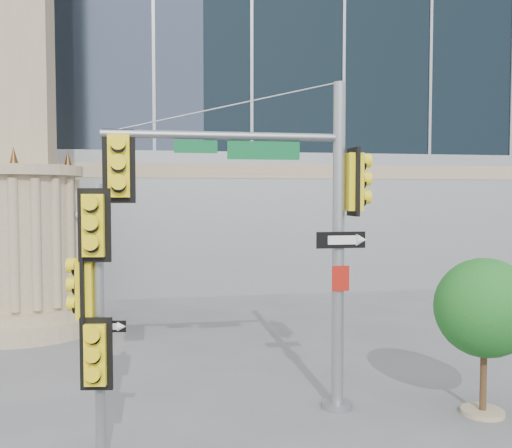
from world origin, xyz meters
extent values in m
plane|color=#545456|center=(0.00, 0.00, 0.00)|extent=(120.00, 120.00, 0.00)
cylinder|color=gray|center=(-6.00, 9.00, 0.25)|extent=(4.40, 4.40, 0.50)
cylinder|color=gray|center=(-6.00, 9.00, 0.65)|extent=(3.80, 3.80, 0.30)
cylinder|color=gray|center=(-6.00, 9.00, 2.80)|extent=(3.00, 3.00, 4.00)
cylinder|color=gray|center=(-6.00, 9.00, 4.95)|extent=(3.50, 3.50, 0.30)
cone|color=#472D14|center=(-4.70, 9.00, 5.35)|extent=(0.24, 0.24, 0.50)
cylinder|color=slate|center=(1.40, 1.08, 0.06)|extent=(0.60, 0.60, 0.13)
cylinder|color=slate|center=(1.40, 1.08, 3.20)|extent=(0.23, 0.23, 6.40)
cylinder|color=slate|center=(-0.84, 1.08, 5.33)|extent=(4.48, 0.16, 0.15)
cube|color=#0B5D2C|center=(-0.10, 1.06, 5.07)|extent=(1.39, 0.05, 0.34)
cube|color=yellow|center=(-2.76, 1.09, 4.75)|extent=(0.59, 0.30, 1.33)
cube|color=yellow|center=(1.69, 1.07, 4.48)|extent=(0.30, 0.59, 1.33)
cube|color=black|center=(1.39, 0.93, 3.36)|extent=(0.98, 0.03, 0.32)
cube|color=#9F170E|center=(1.39, 0.93, 2.61)|extent=(0.34, 0.03, 0.49)
cylinder|color=slate|center=(-3.00, -0.60, 2.20)|extent=(0.16, 0.16, 4.40)
cube|color=yellow|center=(-3.04, -0.79, 3.78)|extent=(0.52, 0.32, 1.10)
cube|color=yellow|center=(-3.19, -0.57, 2.81)|extent=(0.32, 0.52, 1.10)
cube|color=yellow|center=(-3.04, -0.79, 1.85)|extent=(0.52, 0.32, 1.10)
cube|color=black|center=(-2.86, -0.73, 2.24)|extent=(0.54, 0.12, 0.18)
cylinder|color=gray|center=(4.06, 0.26, 0.05)|extent=(0.81, 0.81, 0.09)
cylinder|color=#382314|center=(4.06, 0.26, 0.81)|extent=(0.13, 0.13, 1.63)
sphere|color=#14581F|center=(4.06, 0.26, 2.08)|extent=(1.90, 1.90, 1.90)
sphere|color=#14581F|center=(4.46, 0.49, 1.81)|extent=(1.17, 1.17, 1.17)
sphere|color=#14581F|center=(3.74, 0.04, 1.85)|extent=(0.99, 0.99, 0.99)
camera|label=1|loc=(-2.24, -9.52, 4.24)|focal=40.00mm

